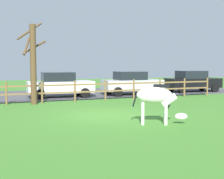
# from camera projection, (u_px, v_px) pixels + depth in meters

# --- Properties ---
(ground_plane) EXTENTS (60.00, 60.00, 0.00)m
(ground_plane) POSITION_uv_depth(u_px,v_px,m) (107.00, 115.00, 12.80)
(ground_plane) COLOR #3D7528
(parking_asphalt) EXTENTS (28.00, 7.40, 0.05)m
(parking_asphalt) POSITION_uv_depth(u_px,v_px,m) (59.00, 94.00, 21.39)
(parking_asphalt) COLOR #47474C
(parking_asphalt) RESTS_ON ground_plane
(paddock_fence) EXTENTS (20.28, 0.11, 1.19)m
(paddock_fence) POSITION_uv_depth(u_px,v_px,m) (59.00, 90.00, 17.02)
(paddock_fence) COLOR brown
(paddock_fence) RESTS_ON ground_plane
(bare_tree) EXTENTS (1.53, 0.97, 4.37)m
(bare_tree) POSITION_uv_depth(u_px,v_px,m) (33.00, 62.00, 16.12)
(bare_tree) COLOR #513A23
(bare_tree) RESTS_ON ground_plane
(zebra) EXTENTS (1.81, 1.06, 1.41)m
(zebra) POSITION_uv_depth(u_px,v_px,m) (157.00, 98.00, 10.82)
(zebra) COLOR white
(zebra) RESTS_ON ground_plane
(crow_on_grass) EXTENTS (0.21, 0.10, 0.20)m
(crow_on_grass) POSITION_uv_depth(u_px,v_px,m) (168.00, 106.00, 14.60)
(crow_on_grass) COLOR black
(crow_on_grass) RESTS_ON ground_plane
(parked_car_silver) EXTENTS (4.06, 1.99, 1.56)m
(parked_car_silver) POSITION_uv_depth(u_px,v_px,m) (132.00, 83.00, 20.90)
(parked_car_silver) COLOR #B7BABF
(parked_car_silver) RESTS_ON parking_asphalt
(parked_car_white) EXTENTS (4.06, 2.00, 1.56)m
(parked_car_white) POSITION_uv_depth(u_px,v_px,m) (60.00, 85.00, 19.19)
(parked_car_white) COLOR white
(parked_car_white) RESTS_ON parking_asphalt
(parked_car_black) EXTENTS (4.13, 2.14, 1.56)m
(parked_car_black) POSITION_uv_depth(u_px,v_px,m) (192.00, 81.00, 23.14)
(parked_car_black) COLOR black
(parked_car_black) RESTS_ON parking_asphalt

